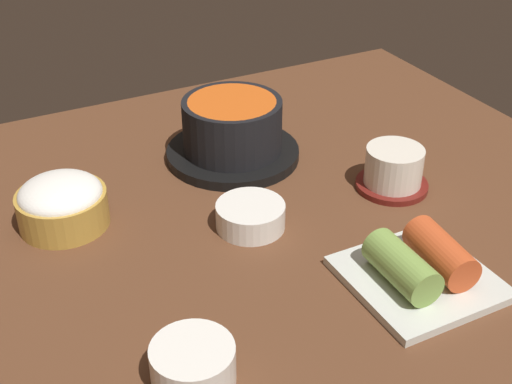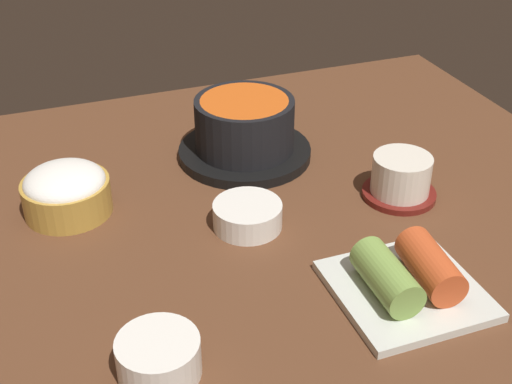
% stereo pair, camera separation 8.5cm
% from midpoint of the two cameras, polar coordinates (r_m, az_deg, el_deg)
% --- Properties ---
extents(dining_table, '(1.00, 0.76, 0.02)m').
position_cam_midpoint_polar(dining_table, '(0.88, -4.52, -2.00)').
color(dining_table, '#56331E').
rests_on(dining_table, ground).
extents(stone_pot, '(0.19, 0.19, 0.09)m').
position_cam_midpoint_polar(stone_pot, '(0.97, -4.47, 4.91)').
color(stone_pot, black).
rests_on(stone_pot, dining_table).
extents(rice_bowl, '(0.11, 0.11, 0.06)m').
position_cam_midpoint_polar(rice_bowl, '(0.87, -18.37, -0.92)').
color(rice_bowl, '#B78C38').
rests_on(rice_bowl, dining_table).
extents(tea_cup_with_saucer, '(0.09, 0.09, 0.06)m').
position_cam_midpoint_polar(tea_cup_with_saucer, '(0.91, 8.62, 1.79)').
color(tea_cup_with_saucer, maroon).
rests_on(tea_cup_with_saucer, dining_table).
extents(banchan_cup_center, '(0.08, 0.08, 0.03)m').
position_cam_midpoint_polar(banchan_cup_center, '(0.83, -3.61, -2.07)').
color(banchan_cup_center, white).
rests_on(banchan_cup_center, dining_table).
extents(kimchi_plate, '(0.15, 0.15, 0.05)m').
position_cam_midpoint_polar(kimchi_plate, '(0.75, 10.19, -6.24)').
color(kimchi_plate, silver).
rests_on(kimchi_plate, dining_table).
extents(side_bowl_near, '(0.08, 0.08, 0.04)m').
position_cam_midpoint_polar(side_bowl_near, '(0.65, -9.07, -13.85)').
color(side_bowl_near, white).
rests_on(side_bowl_near, dining_table).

